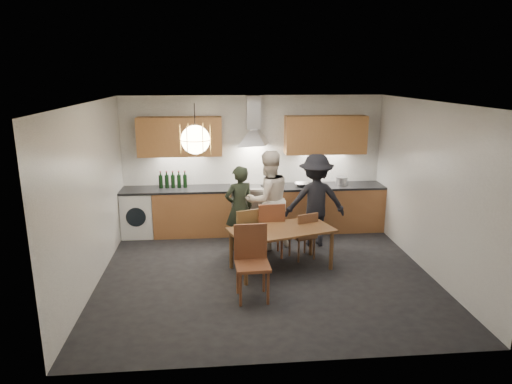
{
  "coord_description": "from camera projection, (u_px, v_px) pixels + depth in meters",
  "views": [
    {
      "loc": [
        -0.74,
        -6.45,
        2.98
      ],
      "look_at": [
        -0.11,
        0.4,
        1.2
      ],
      "focal_mm": 32.0,
      "sensor_mm": 36.0,
      "label": 1
    }
  ],
  "objects": [
    {
      "name": "person_left",
      "position": [
        239.0,
        208.0,
        7.87
      ],
      "size": [
        0.63,
        0.53,
        1.48
      ],
      "primitive_type": "imported",
      "rotation": [
        0.0,
        0.0,
        3.52
      ],
      "color": "black",
      "rests_on": "ground"
    },
    {
      "name": "person_right",
      "position": [
        315.0,
        200.0,
        8.05
      ],
      "size": [
        1.08,
        0.65,
        1.64
      ],
      "primitive_type": "imported",
      "rotation": [
        0.0,
        0.0,
        3.11
      ],
      "color": "black",
      "rests_on": "ground"
    },
    {
      "name": "wall_fixtures",
      "position": [
        254.0,
        135.0,
        8.55
      ],
      "size": [
        4.3,
        0.54,
        1.1
      ],
      "color": "tan",
      "rests_on": "ground"
    },
    {
      "name": "mixing_bowl",
      "position": [
        301.0,
        184.0,
        8.73
      ],
      "size": [
        0.29,
        0.29,
        0.07
      ],
      "primitive_type": "imported",
      "rotation": [
        0.0,
        0.0,
        -0.07
      ],
      "color": "silver",
      "rests_on": "counter_run"
    },
    {
      "name": "range_stove",
      "position": [
        254.0,
        210.0,
        8.8
      ],
      "size": [
        0.9,
        0.6,
        0.92
      ],
      "color": "silver",
      "rests_on": "ground"
    },
    {
      "name": "stock_pot",
      "position": [
        342.0,
        181.0,
        8.79
      ],
      "size": [
        0.29,
        0.29,
        0.15
      ],
      "primitive_type": "cylinder",
      "rotation": [
        0.0,
        0.0,
        0.42
      ],
      "color": "silver",
      "rests_on": "counter_run"
    },
    {
      "name": "dining_table",
      "position": [
        281.0,
        234.0,
        7.06
      ],
      "size": [
        1.73,
        1.21,
        0.66
      ],
      "rotation": [
        0.0,
        0.0,
        0.3
      ],
      "color": "brown",
      "rests_on": "ground"
    },
    {
      "name": "ground",
      "position": [
        265.0,
        273.0,
        7.03
      ],
      "size": [
        5.0,
        5.0,
        0.0
      ],
      "primitive_type": "plane",
      "color": "black",
      "rests_on": "ground"
    },
    {
      "name": "counter_run",
      "position": [
        256.0,
        209.0,
        8.8
      ],
      "size": [
        5.0,
        0.62,
        0.9
      ],
      "color": "#BB7A48",
      "rests_on": "ground"
    },
    {
      "name": "person_mid",
      "position": [
        268.0,
        200.0,
        7.92
      ],
      "size": [
        1.02,
        0.91,
        1.73
      ],
      "primitive_type": "imported",
      "rotation": [
        0.0,
        0.0,
        3.51
      ],
      "color": "white",
      "rests_on": "ground"
    },
    {
      "name": "chair_front",
      "position": [
        252.0,
        257.0,
        6.19
      ],
      "size": [
        0.47,
        0.47,
        1.01
      ],
      "rotation": [
        0.0,
        0.0,
        0.05
      ],
      "color": "brown",
      "rests_on": "ground"
    },
    {
      "name": "room_shell",
      "position": [
        266.0,
        165.0,
        6.6
      ],
      "size": [
        5.02,
        4.52,
        2.61
      ],
      "color": "white",
      "rests_on": "ground"
    },
    {
      "name": "pendant_lamp",
      "position": [
        195.0,
        140.0,
        6.32
      ],
      "size": [
        0.43,
        0.43,
        0.7
      ],
      "color": "black",
      "rests_on": "ground"
    },
    {
      "name": "chair_back_right",
      "position": [
        305.0,
        233.0,
        7.46
      ],
      "size": [
        0.47,
        0.47,
        0.81
      ],
      "rotation": [
        0.0,
        0.0,
        3.49
      ],
      "color": "brown",
      "rests_on": "ground"
    },
    {
      "name": "wine_bottles",
      "position": [
        173.0,
        179.0,
        8.58
      ],
      "size": [
        0.53,
        0.08,
        0.32
      ],
      "color": "black",
      "rests_on": "counter_run"
    },
    {
      "name": "chair_back_left",
      "position": [
        246.0,
        230.0,
        7.49
      ],
      "size": [
        0.5,
        0.5,
        0.87
      ],
      "rotation": [
        0.0,
        0.0,
        3.47
      ],
      "color": "brown",
      "rests_on": "ground"
    },
    {
      "name": "chair_back_mid",
      "position": [
        271.0,
        226.0,
        7.52
      ],
      "size": [
        0.45,
        0.45,
        0.95
      ],
      "rotation": [
        0.0,
        0.0,
        3.18
      ],
      "color": "brown",
      "rests_on": "ground"
    }
  ]
}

